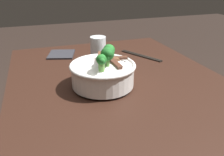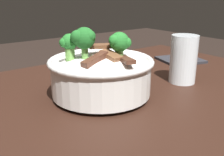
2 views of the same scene
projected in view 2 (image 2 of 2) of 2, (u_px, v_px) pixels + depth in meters
rice_bowl at (101, 71)px, 0.55m from camera, size 0.22×0.22×0.15m
drinking_glass at (183, 62)px, 0.65m from camera, size 0.07×0.07×0.12m
folded_napkin at (180, 60)px, 0.86m from camera, size 0.16×0.15×0.01m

